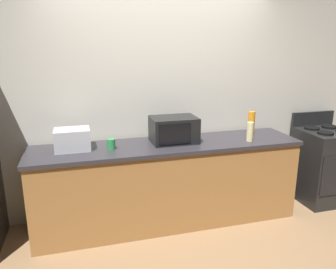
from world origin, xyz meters
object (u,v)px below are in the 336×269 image
toaster_oven (72,139)px  bottle_hand_soap (250,132)px  stove_range (323,165)px  mug_green (111,144)px  microwave (174,130)px  bottle_dish_soap (251,123)px

toaster_oven → bottle_hand_soap: (1.83, -0.20, -0.00)m
toaster_oven → bottle_hand_soap: toaster_oven is taller
stove_range → mug_green: bearing=-179.2°
microwave → bottle_hand_soap: bearing=-13.2°
bottle_dish_soap → bottle_hand_soap: bearing=-121.7°
toaster_oven → bottle_dish_soap: 1.98m
microwave → bottle_hand_soap: size_ratio=2.31×
bottle_hand_soap → mug_green: bearing=176.0°
toaster_oven → bottle_hand_soap: size_ratio=1.64×
stove_range → bottle_hand_soap: bottle_hand_soap is taller
stove_range → toaster_oven: (-2.96, 0.06, 0.54)m
microwave → toaster_oven: (-1.04, 0.01, -0.03)m
bottle_dish_soap → stove_range: bearing=-6.1°
microwave → mug_green: microwave is taller
microwave → bottle_dish_soap: size_ratio=1.79×
toaster_oven → bottle_hand_soap: 1.84m
stove_range → bottle_dish_soap: bearing=173.9°
microwave → toaster_oven: 1.04m
microwave → toaster_oven: microwave is taller
bottle_hand_soap → microwave: bearing=166.8°
stove_range → toaster_oven: size_ratio=3.18×
bottle_hand_soap → stove_range: bearing=7.0°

